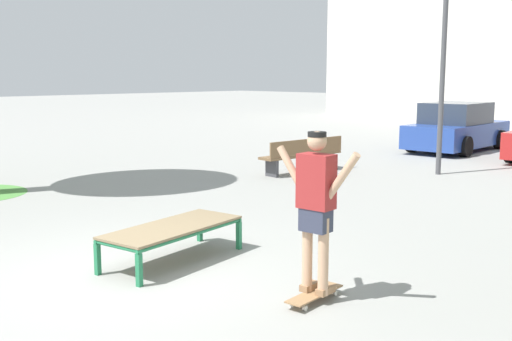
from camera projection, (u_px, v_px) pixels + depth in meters
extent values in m
plane|color=#999993|center=(121.00, 277.00, 7.20)|extent=(120.00, 120.00, 0.00)
cube|color=#237A4C|center=(200.00, 228.00, 8.72)|extent=(0.07, 0.07, 0.38)
cube|color=#237A4C|center=(239.00, 235.00, 8.32)|extent=(0.07, 0.07, 0.38)
cube|color=#237A4C|center=(97.00, 259.00, 7.24)|extent=(0.07, 0.07, 0.38)
cube|color=#237A4C|center=(139.00, 270.00, 6.84)|extent=(0.07, 0.07, 0.38)
cylinder|color=#237A4C|center=(153.00, 226.00, 7.95)|extent=(0.34, 1.88, 0.05)
cylinder|color=#237A4C|center=(194.00, 234.00, 7.55)|extent=(0.34, 1.88, 0.05)
cylinder|color=#237A4C|center=(219.00, 217.00, 8.49)|extent=(0.76, 0.17, 0.05)
cylinder|color=#237A4C|center=(117.00, 246.00, 7.01)|extent=(0.76, 0.17, 0.05)
cube|color=#847051|center=(173.00, 227.00, 7.74)|extent=(1.05, 2.00, 0.03)
cube|color=#9E754C|center=(315.00, 294.00, 6.41)|extent=(0.27, 0.81, 0.02)
cylinder|color=silver|center=(323.00, 290.00, 6.68)|extent=(0.03, 0.06, 0.06)
cylinder|color=silver|center=(335.00, 293.00, 6.58)|extent=(0.03, 0.06, 0.06)
cylinder|color=silver|center=(293.00, 305.00, 6.25)|extent=(0.03, 0.06, 0.06)
cylinder|color=silver|center=(305.00, 308.00, 6.16)|extent=(0.03, 0.06, 0.06)
cylinder|color=tan|center=(307.00, 253.00, 6.41)|extent=(0.11, 0.11, 0.82)
cube|color=#99704C|center=(309.00, 286.00, 6.50)|extent=(0.12, 0.25, 0.07)
cylinder|color=tan|center=(323.00, 257.00, 6.28)|extent=(0.11, 0.11, 0.82)
cube|color=#99704C|center=(325.00, 290.00, 6.38)|extent=(0.12, 0.25, 0.07)
cube|color=#33384C|center=(316.00, 220.00, 6.28)|extent=(0.32, 0.23, 0.24)
cube|color=maroon|center=(316.00, 181.00, 6.22)|extent=(0.38, 0.25, 0.56)
cylinder|color=tan|center=(293.00, 171.00, 6.40)|extent=(0.40, 0.11, 0.52)
cylinder|color=tan|center=(342.00, 177.00, 6.02)|extent=(0.40, 0.11, 0.52)
sphere|color=tan|center=(317.00, 141.00, 6.16)|extent=(0.20, 0.20, 0.20)
cylinder|color=black|center=(317.00, 134.00, 6.15)|extent=(0.19, 0.19, 0.05)
cube|color=#28479E|center=(457.00, 134.00, 19.13)|extent=(1.89, 4.27, 0.70)
cube|color=#2D3847|center=(456.00, 113.00, 18.92)|extent=(1.65, 2.17, 0.64)
cylinder|color=black|center=(449.00, 136.00, 20.68)|extent=(0.25, 0.61, 0.60)
cylinder|color=black|center=(500.00, 140.00, 19.55)|extent=(0.25, 0.61, 0.60)
cylinder|color=black|center=(412.00, 142.00, 18.77)|extent=(0.25, 0.61, 0.60)
cylinder|color=black|center=(466.00, 147.00, 17.64)|extent=(0.25, 0.61, 0.60)
cylinder|color=black|center=(511.00, 151.00, 16.55)|extent=(0.25, 0.61, 0.60)
cube|color=brown|center=(301.00, 155.00, 14.82)|extent=(0.61, 2.43, 0.06)
cube|color=brown|center=(307.00, 147.00, 14.63)|extent=(0.22, 2.40, 0.36)
cube|color=#424247|center=(272.00, 168.00, 14.23)|extent=(0.38, 0.11, 0.40)
cube|color=#424247|center=(328.00, 161.00, 15.48)|extent=(0.38, 0.11, 0.40)
cylinder|color=#4C4C51|center=(443.00, 57.00, 14.19)|extent=(0.12, 0.12, 5.50)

